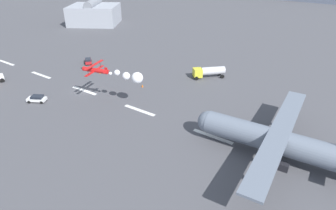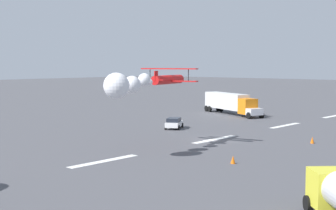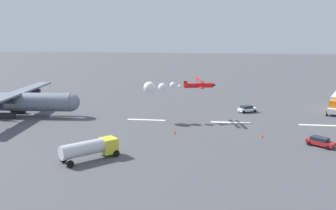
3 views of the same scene
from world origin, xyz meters
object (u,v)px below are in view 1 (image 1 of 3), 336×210
at_px(cargo_transport_plane, 271,139).
at_px(airport_staff_sedan, 88,61).
at_px(stunt_biplane_red, 122,75).
at_px(traffic_cone_near, 100,72).
at_px(followme_car_yellow, 37,99).
at_px(traffic_cone_far, 142,86).
at_px(fuel_tanker_truck, 208,71).

xyz_separation_m(cargo_transport_plane, airport_staff_sedan, (-58.68, 13.59, -2.57)).
bearing_deg(stunt_biplane_red, traffic_cone_near, 151.01).
bearing_deg(followme_car_yellow, traffic_cone_far, 53.42).
height_order(airport_staff_sedan, traffic_cone_far, airport_staff_sedan).
bearing_deg(airport_staff_sedan, followme_car_yellow, -67.82).
bearing_deg(cargo_transport_plane, airport_staff_sedan, 166.96).
bearing_deg(stunt_biplane_red, followme_car_yellow, -149.75).
xyz_separation_m(airport_staff_sedan, traffic_cone_near, (8.83, -3.76, -0.44)).
bearing_deg(traffic_cone_near, traffic_cone_far, -1.48).
distance_m(followme_car_yellow, traffic_cone_far, 24.40).
distance_m(cargo_transport_plane, stunt_biplane_red, 32.06).
relative_size(airport_staff_sedan, traffic_cone_near, 5.96).
height_order(stunt_biplane_red, followme_car_yellow, stunt_biplane_red).
relative_size(airport_staff_sedan, traffic_cone_far, 5.96).
relative_size(fuel_tanker_truck, followme_car_yellow, 1.73).
xyz_separation_m(stunt_biplane_red, traffic_cone_near, (-18.01, 9.98, -6.74)).
bearing_deg(traffic_cone_near, followme_car_yellow, -87.54).
xyz_separation_m(stunt_biplane_red, traffic_cone_far, (-2.62, 9.59, -6.74)).
bearing_deg(cargo_transport_plane, followme_car_yellow, -168.28).
height_order(cargo_transport_plane, traffic_cone_far, cargo_transport_plane).
bearing_deg(traffic_cone_far, airport_staff_sedan, 170.25).
bearing_deg(stunt_biplane_red, airport_staff_sedan, 152.88).
distance_m(cargo_transport_plane, airport_staff_sedan, 60.29).
distance_m(airport_staff_sedan, traffic_cone_near, 9.61).
distance_m(stunt_biplane_red, traffic_cone_near, 21.67).
bearing_deg(airport_staff_sedan, stunt_biplane_red, -27.12).
height_order(stunt_biplane_red, traffic_cone_far, stunt_biplane_red).
distance_m(cargo_transport_plane, traffic_cone_near, 50.90).
bearing_deg(cargo_transport_plane, stunt_biplane_red, -179.71).
relative_size(stunt_biplane_red, fuel_tanker_truck, 1.91).
relative_size(cargo_transport_plane, stunt_biplane_red, 2.19).
distance_m(traffic_cone_near, traffic_cone_far, 15.40).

